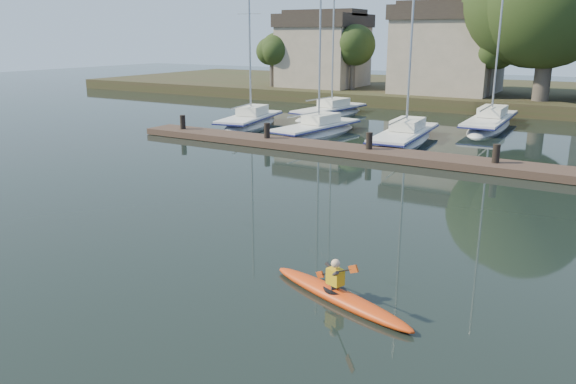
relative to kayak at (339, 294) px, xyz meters
The scene contains 9 objects.
ground 2.73m from the kayak, 160.58° to the left, with size 160.00×160.00×0.00m, color black.
kayak is the anchor object (origin of this frame).
dock 15.13m from the kayak, 99.79° to the left, with size 34.00×2.00×1.80m.
sailboat_0 25.86m from the kayak, 129.05° to the left, with size 3.55×8.10×12.44m.
sailboat_1 22.24m from the kayak, 119.32° to the left, with size 3.11×8.52×13.61m.
sailboat_2 20.32m from the kayak, 105.39° to the left, with size 2.75×9.35×15.27m.
sailboat_5 30.59m from the kayak, 117.10° to the left, with size 3.15×9.11×14.77m.
sailboat_6 27.71m from the kayak, 95.02° to the left, with size 2.44×10.59×16.77m.
shore 41.32m from the kayak, 91.33° to the left, with size 90.00×25.25×12.75m.
Camera 1 is at (7.53, -11.45, 5.81)m, focal length 35.00 mm.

